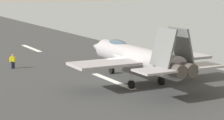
# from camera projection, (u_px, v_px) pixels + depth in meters

# --- Properties ---
(ground_plane) EXTENTS (400.00, 400.00, 0.00)m
(ground_plane) POSITION_uv_depth(u_px,v_px,m) (115.00, 82.00, 41.51)
(ground_plane) COLOR gray
(runway_strip) EXTENTS (240.00, 26.00, 0.02)m
(runway_strip) POSITION_uv_depth(u_px,v_px,m) (115.00, 82.00, 41.50)
(runway_strip) COLOR #393A3B
(runway_strip) RESTS_ON ground
(fighter_jet) EXTENTS (17.25, 13.63, 5.70)m
(fighter_jet) POSITION_uv_depth(u_px,v_px,m) (136.00, 57.00, 40.80)
(fighter_jet) COLOR #A19EA3
(fighter_jet) RESTS_ON ground
(crew_person) EXTENTS (0.46, 0.63, 1.60)m
(crew_person) POSITION_uv_depth(u_px,v_px,m) (13.00, 61.00, 48.07)
(crew_person) COLOR #1E2338
(crew_person) RESTS_ON ground
(marker_cone_mid) EXTENTS (0.44, 0.44, 0.55)m
(marker_cone_mid) POSITION_uv_depth(u_px,v_px,m) (204.00, 64.00, 49.65)
(marker_cone_mid) COLOR orange
(marker_cone_mid) RESTS_ON ground
(marker_cone_far) EXTENTS (0.44, 0.44, 0.55)m
(marker_cone_far) POSITION_uv_depth(u_px,v_px,m) (138.00, 48.00, 62.14)
(marker_cone_far) COLOR orange
(marker_cone_far) RESTS_ON ground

